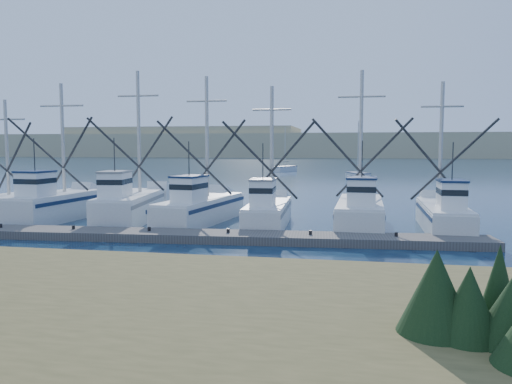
# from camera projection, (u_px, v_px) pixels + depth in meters

# --- Properties ---
(ground) EXTENTS (500.00, 500.00, 0.00)m
(ground) POSITION_uv_depth(u_px,v_px,m) (264.00, 272.00, 18.35)
(ground) COLOR #0D203B
(ground) RESTS_ON ground
(floating_dock) EXTENTS (31.04, 3.78, 0.41)m
(floating_dock) POSITION_uv_depth(u_px,v_px,m) (169.00, 235.00, 24.74)
(floating_dock) COLOR #5C5652
(floating_dock) RESTS_ON ground
(dune_ridge) EXTENTS (360.00, 60.00, 10.00)m
(dune_ridge) POSITION_uv_depth(u_px,v_px,m) (342.00, 146.00, 223.51)
(dune_ridge) COLOR tan
(dune_ridge) RESTS_ON ground
(trawler_fleet) EXTENTS (30.15, 8.81, 9.35)m
(trawler_fleet) POSITION_uv_depth(u_px,v_px,m) (193.00, 208.00, 29.64)
(trawler_fleet) COLOR silver
(trawler_fleet) RESTS_ON ground
(sailboat_near) EXTENTS (3.42, 5.62, 8.10)m
(sailboat_near) POSITION_uv_depth(u_px,v_px,m) (358.00, 176.00, 69.56)
(sailboat_near) COLOR silver
(sailboat_near) RESTS_ON ground
(sailboat_far) EXTENTS (4.03, 6.13, 8.10)m
(sailboat_far) POSITION_uv_depth(u_px,v_px,m) (285.00, 169.00, 92.09)
(sailboat_far) COLOR silver
(sailboat_far) RESTS_ON ground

